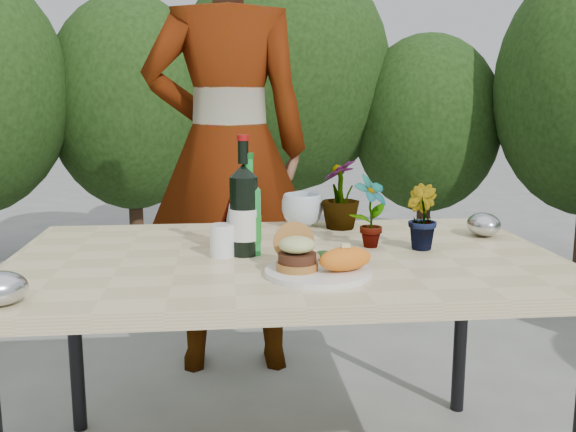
{
  "coord_description": "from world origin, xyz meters",
  "views": [
    {
      "loc": [
        -0.18,
        -1.84,
        1.21
      ],
      "look_at": [
        0.0,
        -0.08,
        0.88
      ],
      "focal_mm": 40.0,
      "sensor_mm": 36.0,
      "label": 1
    }
  ],
  "objects": [
    {
      "name": "burger_stack",
      "position": [
        0.01,
        -0.21,
        0.81
      ],
      "size": [
        0.11,
        0.16,
        0.11
      ],
      "color": "#B7722D",
      "rests_on": "dinner_plate"
    },
    {
      "name": "patio_table",
      "position": [
        0.0,
        0.0,
        0.69
      ],
      "size": [
        1.6,
        1.0,
        0.75
      ],
      "color": "beige",
      "rests_on": "ground"
    },
    {
      "name": "foil_packet_right",
      "position": [
        0.69,
        0.18,
        0.79
      ],
      "size": [
        0.11,
        0.14,
        0.08
      ],
      "primitive_type": "ellipsoid",
      "rotation": [
        0.0,
        0.0,
        1.52
      ],
      "color": "#B1B3B8",
      "rests_on": "patio_table"
    },
    {
      "name": "grilled_veg",
      "position": [
        0.08,
        -0.14,
        0.78
      ],
      "size": [
        0.08,
        0.05,
        0.03
      ],
      "color": "olive",
      "rests_on": "dinner_plate"
    },
    {
      "name": "seedling_left",
      "position": [
        0.27,
        0.06,
        0.86
      ],
      "size": [
        0.14,
        0.13,
        0.23
      ],
      "primitive_type": "imported",
      "rotation": [
        0.0,
        0.0,
        0.57
      ],
      "color": "#2C5B1F",
      "rests_on": "patio_table"
    },
    {
      "name": "seedling_mid",
      "position": [
        0.42,
        0.03,
        0.85
      ],
      "size": [
        0.11,
        0.13,
        0.2
      ],
      "primitive_type": "imported",
      "rotation": [
        0.0,
        0.0,
        1.84
      ],
      "color": "#2E5C1F",
      "rests_on": "patio_table"
    },
    {
      "name": "dinner_plate",
      "position": [
        0.06,
        -0.23,
        0.76
      ],
      "size": [
        0.28,
        0.28,
        0.01
      ],
      "primitive_type": "cylinder",
      "color": "white",
      "rests_on": "patio_table"
    },
    {
      "name": "plastic_cup",
      "position": [
        -0.18,
        -0.01,
        0.8
      ],
      "size": [
        0.07,
        0.07,
        0.09
      ],
      "primitive_type": "cylinder",
      "color": "white",
      "rests_on": "patio_table"
    },
    {
      "name": "shrub_hedge",
      "position": [
        0.12,
        1.6,
        1.19
      ],
      "size": [
        7.0,
        5.22,
        2.26
      ],
      "color": "#382316",
      "rests_on": "ground"
    },
    {
      "name": "sweet_potato",
      "position": [
        0.13,
        -0.25,
        0.8
      ],
      "size": [
        0.17,
        0.12,
        0.06
      ],
      "primitive_type": "ellipsoid",
      "rotation": [
        0.0,
        0.0,
        0.35
      ],
      "color": "orange",
      "rests_on": "dinner_plate"
    },
    {
      "name": "sparkling_water",
      "position": [
        -0.11,
        0.01,
        0.86
      ],
      "size": [
        0.07,
        0.07,
        0.3
      ],
      "rotation": [
        0.0,
        0.0,
        -0.15
      ],
      "color": "#1A9034",
      "rests_on": "patio_table"
    },
    {
      "name": "person",
      "position": [
        -0.15,
        0.96,
        0.99
      ],
      "size": [
        0.73,
        0.49,
        1.98
      ],
      "primitive_type": "imported",
      "rotation": [
        0.0,
        0.0,
        3.16
      ],
      "color": "#A66E53",
      "rests_on": "ground"
    },
    {
      "name": "seedling_right",
      "position": [
        0.23,
        0.36,
        0.87
      ],
      "size": [
        0.19,
        0.19,
        0.24
      ],
      "primitive_type": "imported",
      "rotation": [
        0.0,
        0.0,
        4.07
      ],
      "color": "#2D5C1F",
      "rests_on": "patio_table"
    },
    {
      "name": "blue_bowl",
      "position": [
        0.1,
        0.41,
        0.81
      ],
      "size": [
        0.19,
        0.19,
        0.12
      ],
      "primitive_type": "imported",
      "rotation": [
        0.0,
        0.0,
        0.35
      ],
      "color": "silver",
      "rests_on": "patio_table"
    },
    {
      "name": "wine_bottle",
      "position": [
        -0.12,
        0.01,
        0.88
      ],
      "size": [
        0.08,
        0.08,
        0.35
      ],
      "rotation": [
        0.0,
        0.0,
        -0.28
      ],
      "color": "black",
      "rests_on": "patio_table"
    }
  ]
}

